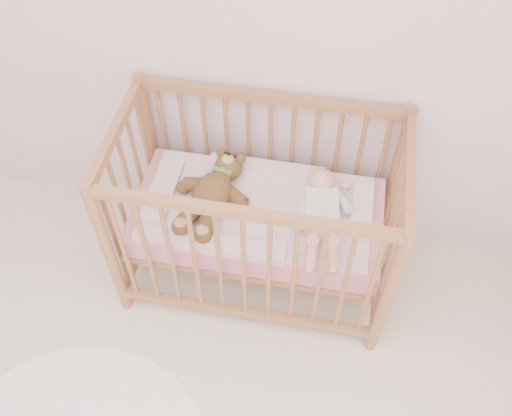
# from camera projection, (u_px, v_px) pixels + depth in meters

# --- Properties ---
(wall_back) EXTENTS (4.00, 0.02, 2.70)m
(wall_back) POSITION_uv_depth(u_px,v_px,m) (194.00, 10.00, 2.45)
(wall_back) COLOR silver
(wall_back) RESTS_ON floor
(crib) EXTENTS (1.36, 0.76, 1.00)m
(crib) POSITION_uv_depth(u_px,v_px,m) (258.00, 215.00, 2.83)
(crib) COLOR #9D6D43
(crib) RESTS_ON floor
(mattress) EXTENTS (1.22, 0.62, 0.13)m
(mattress) POSITION_uv_depth(u_px,v_px,m) (258.00, 217.00, 2.84)
(mattress) COLOR pink
(mattress) RESTS_ON crib
(blanket) EXTENTS (1.10, 0.58, 0.06)m
(blanket) POSITION_uv_depth(u_px,v_px,m) (258.00, 208.00, 2.78)
(blanket) COLOR #F5A9C7
(blanket) RESTS_ON mattress
(baby) EXTENTS (0.36, 0.63, 0.14)m
(baby) POSITION_uv_depth(u_px,v_px,m) (322.00, 210.00, 2.68)
(baby) COLOR white
(baby) RESTS_ON blanket
(teddy_bear) EXTENTS (0.51, 0.63, 0.16)m
(teddy_bear) POSITION_uv_depth(u_px,v_px,m) (212.00, 193.00, 2.73)
(teddy_bear) COLOR brown
(teddy_bear) RESTS_ON blanket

